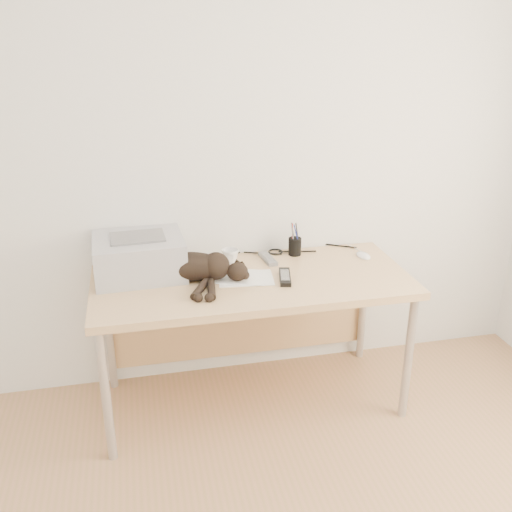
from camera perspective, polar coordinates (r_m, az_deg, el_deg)
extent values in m
plane|color=white|center=(3.05, -1.85, 10.19)|extent=(3.50, 0.00, 3.50)
cube|color=tan|center=(2.89, -0.38, -2.59)|extent=(1.60, 0.70, 0.04)
cylinder|color=#AFAFB2|center=(2.77, -14.76, -13.45)|extent=(0.04, 0.04, 0.70)
cylinder|color=#AFAFB2|center=(3.05, 14.99, -9.87)|extent=(0.04, 0.04, 0.70)
cylinder|color=#AFAFB2|center=(3.28, -14.52, -7.42)|extent=(0.04, 0.04, 0.70)
cylinder|color=#AFAFB2|center=(3.52, 10.65, -4.92)|extent=(0.04, 0.04, 0.70)
cube|color=tan|center=(3.32, -1.56, -5.28)|extent=(1.48, 0.02, 0.60)
cube|color=#A6A6AA|center=(2.95, -11.62, -0.04)|extent=(0.46, 0.40, 0.20)
cube|color=black|center=(2.94, -11.64, 0.14)|extent=(0.38, 0.04, 0.12)
cube|color=slate|center=(2.91, -11.78, 1.88)|extent=(0.28, 0.20, 0.01)
cube|color=white|center=(2.88, -1.03, -2.24)|extent=(0.30, 0.22, 0.00)
cube|color=white|center=(2.89, -1.69, -2.07)|extent=(0.32, 0.27, 0.00)
ellipsoid|color=black|center=(2.85, -6.47, -1.06)|extent=(0.38, 0.23, 0.15)
sphere|color=black|center=(2.87, -9.32, -1.19)|extent=(0.15, 0.15, 0.15)
ellipsoid|color=black|center=(2.83, -1.87, -1.59)|extent=(0.13, 0.12, 0.09)
cone|color=black|center=(2.85, -1.92, -0.54)|extent=(0.05, 0.06, 0.05)
cone|color=black|center=(2.85, -1.42, -0.70)|extent=(0.05, 0.06, 0.05)
cylinder|color=black|center=(2.75, -5.54, -3.20)|extent=(0.09, 0.21, 0.04)
cylinder|color=black|center=(2.74, -4.48, -3.23)|extent=(0.09, 0.21, 0.04)
cylinder|color=black|center=(2.97, -11.79, -1.71)|extent=(0.22, 0.08, 0.03)
imported|color=white|center=(3.04, -2.58, -0.09)|extent=(0.12, 0.12, 0.08)
cylinder|color=black|center=(3.17, 3.90, 0.96)|extent=(0.07, 0.07, 0.10)
cylinder|color=#990C0C|center=(3.14, 3.75, 2.08)|extent=(0.01, 0.01, 0.13)
cylinder|color=navy|center=(3.15, 4.08, 2.17)|extent=(0.01, 0.01, 0.13)
cylinder|color=black|center=(3.13, 3.99, 2.03)|extent=(0.01, 0.01, 0.13)
cube|color=slate|center=(3.09, 1.19, -0.27)|extent=(0.07, 0.18, 0.02)
cube|color=black|center=(2.87, 2.91, -2.11)|extent=(0.10, 0.20, 0.02)
ellipsoid|color=white|center=(3.20, 10.70, 0.23)|extent=(0.08, 0.12, 0.03)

